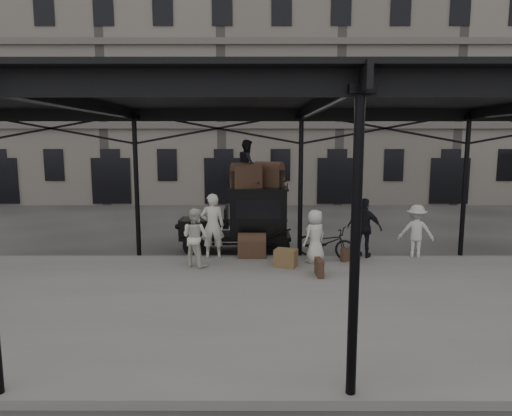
{
  "coord_description": "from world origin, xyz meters",
  "views": [
    {
      "loc": [
        -1.33,
        -11.82,
        3.71
      ],
      "look_at": [
        -1.36,
        1.6,
        1.7
      ],
      "focal_mm": 32.0,
      "sensor_mm": 36.0,
      "label": 1
    }
  ],
  "objects_px": {
    "porter_left": "(212,226)",
    "porter_official": "(364,228)",
    "taxi": "(249,216)",
    "bicycle": "(326,242)",
    "steamer_trunk_roof_near": "(246,177)",
    "steamer_trunk_platform": "(252,247)"
  },
  "relations": [
    {
      "from": "porter_left",
      "to": "bicycle",
      "type": "xyz_separation_m",
      "value": [
        3.44,
        -0.07,
        -0.49
      ]
    },
    {
      "from": "porter_left",
      "to": "steamer_trunk_platform",
      "type": "xyz_separation_m",
      "value": [
        1.2,
        0.04,
        -0.67
      ]
    },
    {
      "from": "porter_left",
      "to": "bicycle",
      "type": "height_order",
      "value": "porter_left"
    },
    {
      "from": "bicycle",
      "to": "steamer_trunk_platform",
      "type": "xyz_separation_m",
      "value": [
        -2.24,
        0.11,
        -0.18
      ]
    },
    {
      "from": "taxi",
      "to": "porter_official",
      "type": "distance_m",
      "value": 3.75
    },
    {
      "from": "porter_left",
      "to": "steamer_trunk_platform",
      "type": "bearing_deg",
      "value": 177.02
    },
    {
      "from": "taxi",
      "to": "porter_official",
      "type": "xyz_separation_m",
      "value": [
        3.55,
        -1.22,
        -0.14
      ]
    },
    {
      "from": "porter_official",
      "to": "steamer_trunk_roof_near",
      "type": "relative_size",
      "value": 1.97
    },
    {
      "from": "taxi",
      "to": "porter_left",
      "type": "xyz_separation_m",
      "value": [
        -1.07,
        -1.26,
        -0.07
      ]
    },
    {
      "from": "porter_left",
      "to": "bicycle",
      "type": "bearing_deg",
      "value": 173.88
    },
    {
      "from": "steamer_trunk_platform",
      "to": "taxi",
      "type": "bearing_deg",
      "value": 96.59
    },
    {
      "from": "porter_official",
      "to": "steamer_trunk_platform",
      "type": "bearing_deg",
      "value": 29.97
    },
    {
      "from": "porter_left",
      "to": "steamer_trunk_roof_near",
      "type": "relative_size",
      "value": 2.14
    },
    {
      "from": "porter_left",
      "to": "bicycle",
      "type": "distance_m",
      "value": 3.48
    },
    {
      "from": "porter_left",
      "to": "porter_official",
      "type": "height_order",
      "value": "porter_left"
    },
    {
      "from": "bicycle",
      "to": "steamer_trunk_roof_near",
      "type": "height_order",
      "value": "steamer_trunk_roof_near"
    },
    {
      "from": "porter_official",
      "to": "bicycle",
      "type": "distance_m",
      "value": 1.26
    },
    {
      "from": "porter_official",
      "to": "bicycle",
      "type": "xyz_separation_m",
      "value": [
        -1.18,
        -0.11,
        -0.42
      ]
    },
    {
      "from": "taxi",
      "to": "bicycle",
      "type": "relative_size",
      "value": 1.96
    },
    {
      "from": "porter_left",
      "to": "porter_official",
      "type": "distance_m",
      "value": 4.62
    },
    {
      "from": "porter_left",
      "to": "taxi",
      "type": "bearing_deg",
      "value": -135.42
    },
    {
      "from": "porter_left",
      "to": "steamer_trunk_roof_near",
      "type": "height_order",
      "value": "steamer_trunk_roof_near"
    }
  ]
}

